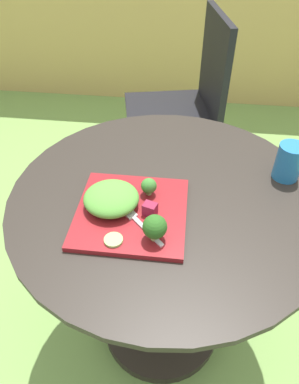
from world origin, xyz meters
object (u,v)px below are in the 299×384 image
patio_chair (189,96)px  fork (138,222)px  drinking_glass (288,163)px  salad_plate (131,213)px

patio_chair → fork: bearing=-95.3°
drinking_glass → fork: size_ratio=0.83×
patio_chair → drinking_glass: bearing=-70.9°
salad_plate → patio_chair: bearing=83.2°
patio_chair → salad_plate: patio_chair is taller
salad_plate → fork: 0.05m
drinking_glass → fork: 0.45m
patio_chair → drinking_glass: 0.89m
patio_chair → fork: (-0.10, -1.05, 0.19)m
patio_chair → drinking_glass: (0.28, -0.82, 0.22)m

